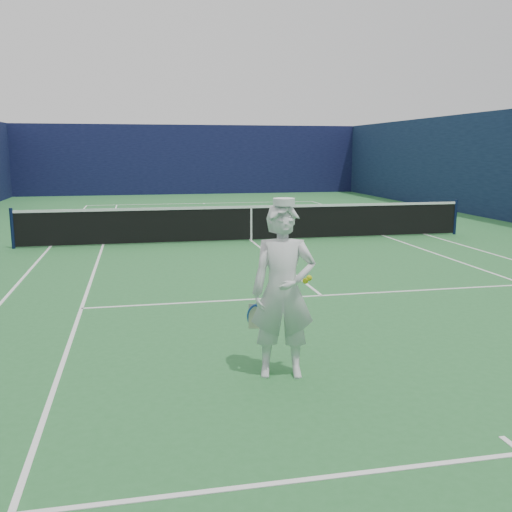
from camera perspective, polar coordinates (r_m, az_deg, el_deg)
The scene contains 5 objects.
ground at distance 16.31m, azimuth -0.48°, elevation 1.53°, with size 80.00×80.00×0.00m, color #286A33.
court_markings at distance 16.31m, azimuth -0.48°, elevation 1.55°, with size 11.03×23.83×0.01m.
windscreen_fence at distance 16.12m, azimuth -0.49°, elevation 8.57°, with size 20.12×36.12×4.00m.
tennis_net at distance 16.24m, azimuth -0.48°, elevation 3.47°, with size 12.88×0.09×1.07m.
tennis_player at distance 6.42m, azimuth 2.72°, elevation -3.52°, with size 0.80×0.62×2.04m.
Camera 1 is at (-3.15, -15.80, 2.56)m, focal length 40.00 mm.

